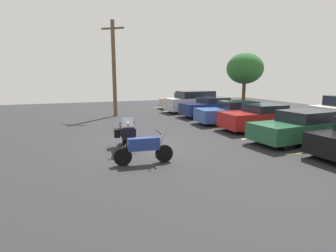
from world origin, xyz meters
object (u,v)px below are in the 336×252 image
Objects in this scene: car_navy at (211,107)px; motorcycle_second at (144,148)px; car_silver at (193,102)px; car_red at (260,118)px; car_tan at (184,101)px; motorcycle_touring at (126,133)px; car_blue at (233,113)px; car_green at (301,127)px; utility_pole at (114,68)px.

motorcycle_second is at bearing -40.37° from car_navy.
car_silver is 1.07× the size of car_red.
motorcycle_touring is at bearing -32.88° from car_tan.
motorcycle_second is 0.48× the size of car_tan.
car_green reaches higher than car_blue.
car_red reaches higher than motorcycle_second.
utility_pole is at bearing -150.20° from car_green.
car_red is at bearing 38.46° from utility_pole.
motorcycle_second is at bearing -65.69° from car_red.
motorcycle_second is (2.13, 0.19, -0.13)m from motorcycle_touring.
car_blue is (3.16, -0.14, -0.02)m from car_navy.
car_navy reaches higher than car_blue.
car_blue is 2.46m from car_red.
car_red is (-1.39, 7.99, 0.04)m from motorcycle_touring.
car_silver is 1.04× the size of car_navy.
car_red reaches higher than car_blue.
car_tan is (-14.94, 8.09, 0.15)m from motorcycle_second.
motorcycle_touring is 0.51× the size of car_red.
motorcycle_second is at bearing -51.91° from car_blue.
car_silver is (-12.12, 7.75, 0.34)m from motorcycle_second.
motorcycle_touring is 7.99m from car_green.
car_navy is at bearing 66.77° from utility_pole.
car_blue is at bearing -179.96° from car_green.
car_green is (1.60, 7.83, 0.04)m from motorcycle_touring.
car_tan is (-12.81, 8.28, 0.02)m from motorcycle_touring.
car_red is 3.00m from car_green.
car_green is (14.41, -0.46, 0.02)m from car_tan.
car_silver reaches higher than car_tan.
car_silver reaches higher than car_red.
car_tan is 8.18m from utility_pole.
car_tan is 14.42m from car_green.
motorcycle_second is 0.46× the size of car_navy.
utility_pole is (-8.50, -6.75, 2.95)m from car_red.
motorcycle_touring is 0.47× the size of car_green.
car_tan is 5.81m from car_navy.
motorcycle_second is 0.44× the size of car_silver.
car_tan is at bearing 178.19° from car_green.
car_navy is 3.16m from car_blue.
car_silver is 7.25m from utility_pole.
motorcycle_second is at bearing -5.03° from utility_pole.
motorcycle_second is at bearing -28.45° from car_tan.
car_silver is at bearing 178.89° from car_blue.
car_red is at bearing 4.01° from car_blue.
car_tan is 2.85m from car_silver.
utility_pole reaches higher than car_red.
car_navy reaches higher than car_tan.
utility_pole reaches higher than motorcycle_touring.
motorcycle_second is 0.47× the size of car_red.
motorcycle_second is at bearing 4.98° from motorcycle_touring.
car_red is 11.24m from utility_pole.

